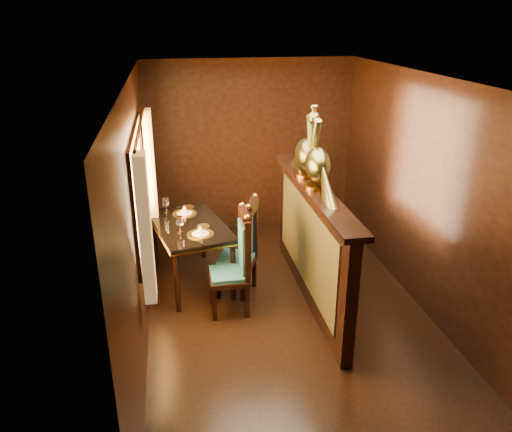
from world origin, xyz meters
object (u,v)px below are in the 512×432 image
object	(u,v)px
chair_left	(238,259)
peacock_left	(318,150)
chair_right	(246,245)
dining_table	(190,230)
peacock_right	(307,141)

from	to	relation	value
chair_left	peacock_left	bearing A→B (deg)	1.20
chair_left	chair_right	size ratio (longest dim) A/B	1.01
dining_table	peacock_right	xyz separation A→B (m)	(1.32, -0.27, 1.08)
chair_right	peacock_right	xyz separation A→B (m)	(0.71, 0.12, 1.15)
chair_right	peacock_right	bearing A→B (deg)	31.18
dining_table	chair_left	world-z (taller)	chair_left
dining_table	chair_right	world-z (taller)	chair_right
chair_left	peacock_right	size ratio (longest dim) A/B	1.45
dining_table	peacock_left	bearing A→B (deg)	-40.28
chair_left	peacock_right	bearing A→B (deg)	27.53
dining_table	peacock_right	bearing A→B (deg)	-24.25
dining_table	chair_right	size ratio (longest dim) A/B	1.21
peacock_right	chair_right	bearing A→B (deg)	-170.68
dining_table	chair_right	xyz separation A→B (m)	(0.61, -0.39, -0.07)
chair_left	chair_right	bearing A→B (deg)	68.14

